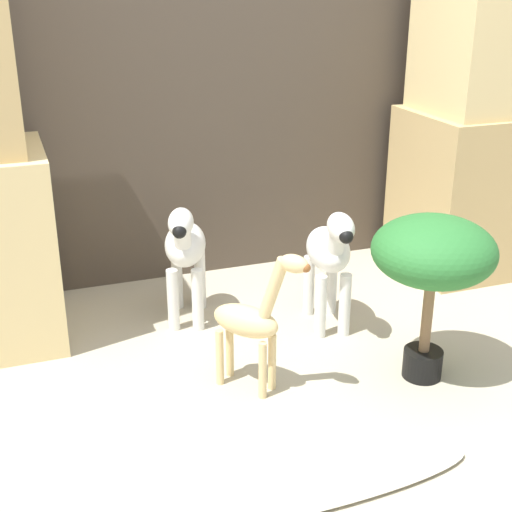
% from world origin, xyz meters
% --- Properties ---
extents(ground_plane, '(14.00, 14.00, 0.00)m').
position_xyz_m(ground_plane, '(0.00, 0.00, 0.00)').
color(ground_plane, '#B2A88E').
extents(wall_back, '(6.40, 0.08, 2.20)m').
position_xyz_m(wall_back, '(0.00, 1.55, 1.10)').
color(wall_back, '#473D33').
rests_on(wall_back, ground_plane).
extents(rock_pillar_right, '(0.90, 0.62, 1.58)m').
position_xyz_m(rock_pillar_right, '(1.37, 1.13, 0.75)').
color(rock_pillar_right, tan).
rests_on(rock_pillar_right, ground_plane).
extents(zebra_right, '(0.24, 0.47, 0.60)m').
position_xyz_m(zebra_right, '(0.22, 0.70, 0.36)').
color(zebra_right, silver).
rests_on(zebra_right, ground_plane).
extents(zebra_left, '(0.28, 0.47, 0.60)m').
position_xyz_m(zebra_left, '(-0.36, 0.98, 0.36)').
color(zebra_left, silver).
rests_on(zebra_left, ground_plane).
extents(giraffe_figurine, '(0.32, 0.36, 0.60)m').
position_xyz_m(giraffe_figurine, '(-0.27, 0.33, 0.30)').
color(giraffe_figurine, '#E0C184').
rests_on(giraffe_figurine, ground_plane).
extents(potted_palm_front, '(0.47, 0.47, 0.68)m').
position_xyz_m(potted_palm_front, '(0.40, 0.18, 0.52)').
color(potted_palm_front, black).
rests_on(potted_palm_front, ground_plane).
extents(surfboard, '(1.15, 0.23, 0.08)m').
position_xyz_m(surfboard, '(-0.32, -0.30, 0.02)').
color(surfboard, silver).
rests_on(surfboard, ground_plane).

